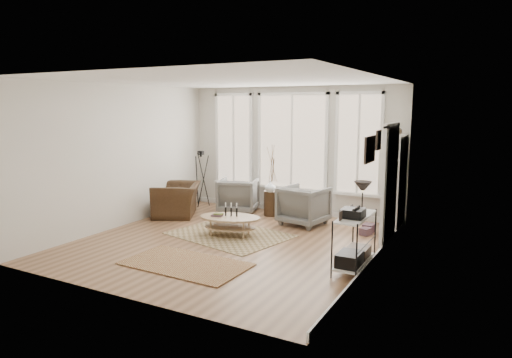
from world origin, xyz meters
The scene contains 17 objects.
room centered at (0.02, 0.03, 1.43)m, with size 5.50×5.54×2.90m.
bay_window centered at (0.00, 2.71, 1.61)m, with size 4.14×0.12×2.24m.
door centered at (2.57, 1.15, 1.12)m, with size 0.09×1.06×2.22m.
bookcase centered at (2.44, 2.23, 0.96)m, with size 0.31×0.85×2.06m.
low_shelf centered at (2.38, -0.30, 0.51)m, with size 0.38×1.08×1.30m.
wall_art centered at (2.58, -0.27, 1.88)m, with size 0.04×0.88×0.44m.
rug_main centered at (-0.26, 0.38, 0.01)m, with size 2.14×1.60×0.01m, color brown.
rug_runner centered at (-0.01, -1.36, 0.01)m, with size 1.96×1.09×0.01m, color brown.
coffee_table centered at (-0.25, 0.36, 0.29)m, with size 1.31×0.99×0.54m.
armchair_left centered at (-1.08, 2.12, 0.40)m, with size 0.86×0.88×0.80m, color slate.
armchair_right centered at (0.69, 1.81, 0.41)m, with size 0.87×0.90×0.81m, color slate.
side_table centered at (-0.25, 2.22, 0.76)m, with size 0.38×0.38×1.59m.
vase centered at (-0.23, 2.06, 0.69)m, with size 0.24×0.24×0.25m, color silver.
accent_chair centered at (-2.15, 1.19, 0.37)m, with size 0.98×1.12×0.73m, color #372415.
tripod_camera centered at (-2.25, 2.30, 0.63)m, with size 0.48×0.48×1.37m.
book_stack_near centered at (2.05, 1.86, 0.08)m, with size 0.20×0.25×0.16m, color brown.
book_stack_far centered at (2.05, 1.63, 0.07)m, with size 0.17×0.22×0.14m, color brown.
Camera 1 is at (4.21, -6.88, 2.46)m, focal length 32.00 mm.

